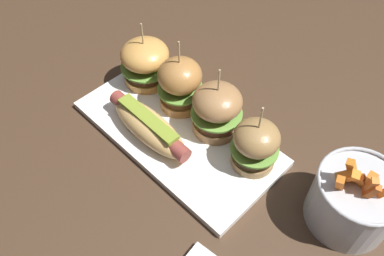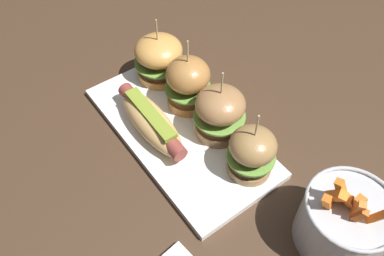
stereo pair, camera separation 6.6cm
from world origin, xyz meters
name	(u,v)px [view 1 (the left image)]	position (x,y,z in m)	size (l,w,h in m)	color
ground_plane	(177,135)	(0.00, 0.00, 0.00)	(3.00, 3.00, 0.00)	#422D1E
platter_main	(177,133)	(0.00, 0.00, 0.01)	(0.39, 0.19, 0.01)	white
hot_dog	(149,126)	(-0.03, -0.04, 0.04)	(0.20, 0.06, 0.05)	#E0B168
slider_far_left	(146,62)	(-0.14, 0.05, 0.06)	(0.10, 0.10, 0.14)	#CD9247
slider_center_left	(180,84)	(-0.04, 0.05, 0.07)	(0.09, 0.09, 0.15)	#AA733B
slider_center_right	(217,109)	(0.05, 0.06, 0.06)	(0.09, 0.09, 0.14)	#9D7044
slider_far_right	(255,145)	(0.14, 0.04, 0.06)	(0.08, 0.08, 0.14)	#9A7544
fries_bucket	(354,200)	(0.31, 0.07, 0.05)	(0.13, 0.13, 0.15)	#B7BABF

